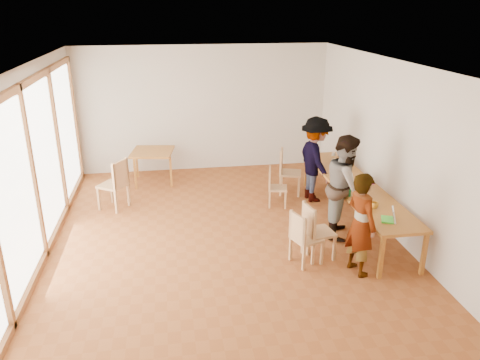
{
  "coord_description": "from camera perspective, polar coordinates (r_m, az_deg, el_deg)",
  "views": [
    {
      "loc": [
        -0.85,
        -7.12,
        3.87
      ],
      "look_at": [
        0.29,
        0.12,
        1.1
      ],
      "focal_mm": 35.0,
      "sensor_mm": 36.0,
      "label": 1
    }
  ],
  "objects": [
    {
      "name": "person_mid",
      "position": [
        8.29,
        12.74,
        -0.74
      ],
      "size": [
        0.96,
        1.08,
        1.82
      ],
      "primitive_type": "imported",
      "rotation": [
        0.0,
        0.0,
        1.2
      ],
      "color": "gray",
      "rests_on": "ground"
    },
    {
      "name": "wall_right",
      "position": [
        8.43,
        18.67,
        3.26
      ],
      "size": [
        0.1,
        8.0,
        3.0
      ],
      "primitive_type": "cube",
      "color": "beige",
      "rests_on": "ground"
    },
    {
      "name": "black_pouch",
      "position": [
        9.92,
        12.3,
        2.14
      ],
      "size": [
        0.16,
        0.26,
        0.09
      ],
      "primitive_type": "cube",
      "color": "black",
      "rests_on": "communal_table"
    },
    {
      "name": "condiment_cup",
      "position": [
        10.46,
        11.34,
        3.1
      ],
      "size": [
        0.08,
        0.08,
        0.06
      ],
      "primitive_type": "cylinder",
      "color": "white",
      "rests_on": "communal_table"
    },
    {
      "name": "laptop_far",
      "position": [
        9.96,
        11.88,
        2.31
      ],
      "size": [
        0.23,
        0.26,
        0.2
      ],
      "rotation": [
        0.0,
        0.0,
        -0.15
      ],
      "color": "#4ADB36",
      "rests_on": "communal_table"
    },
    {
      "name": "chair_empty",
      "position": [
        10.06,
        5.59,
        1.59
      ],
      "size": [
        0.57,
        0.57,
        0.52
      ],
      "rotation": [
        0.0,
        0.0,
        -0.31
      ],
      "color": "tan",
      "rests_on": "ground"
    },
    {
      "name": "communal_table",
      "position": [
        8.89,
        13.84,
        -0.81
      ],
      "size": [
        0.8,
        4.0,
        0.75
      ],
      "color": "#AA6C25",
      "rests_on": "ground"
    },
    {
      "name": "ceiling",
      "position": [
        7.22,
        -2.19,
        13.91
      ],
      "size": [
        6.0,
        8.0,
        0.04
      ],
      "primitive_type": "cube",
      "color": "white",
      "rests_on": "wall_back"
    },
    {
      "name": "window_wall",
      "position": [
        7.8,
        -24.17,
        1.12
      ],
      "size": [
        0.1,
        8.0,
        3.0
      ],
      "primitive_type": "cube",
      "color": "white",
      "rests_on": "ground"
    },
    {
      "name": "wall_back",
      "position": [
        11.4,
        -4.52,
        8.63
      ],
      "size": [
        6.0,
        0.1,
        3.0
      ],
      "primitive_type": "cube",
      "color": "beige",
      "rests_on": "ground"
    },
    {
      "name": "clear_glass",
      "position": [
        9.56,
        12.48,
        1.43
      ],
      "size": [
        0.07,
        0.07,
        0.09
      ],
      "primitive_type": "cylinder",
      "color": "silver",
      "rests_on": "communal_table"
    },
    {
      "name": "ground",
      "position": [
        8.15,
        -1.9,
        -7.68
      ],
      "size": [
        8.0,
        8.0,
        0.0
      ],
      "primitive_type": "plane",
      "color": "brown",
      "rests_on": "ground"
    },
    {
      "name": "green_bottle",
      "position": [
        8.27,
        13.19,
        -1.01
      ],
      "size": [
        0.07,
        0.07,
        0.28
      ],
      "primitive_type": "cylinder",
      "color": "#197E3B",
      "rests_on": "communal_table"
    },
    {
      "name": "person_far",
      "position": [
        9.7,
        9.17,
        2.48
      ],
      "size": [
        0.77,
        1.2,
        1.77
      ],
      "primitive_type": "imported",
      "rotation": [
        0.0,
        0.0,
        1.68
      ],
      "color": "gray",
      "rests_on": "ground"
    },
    {
      "name": "chair_far",
      "position": [
        9.44,
        4.12,
        -0.35
      ],
      "size": [
        0.45,
        0.45,
        0.42
      ],
      "rotation": [
        0.0,
        0.0,
        -0.24
      ],
      "color": "tan",
      "rests_on": "ground"
    },
    {
      "name": "chair_mid",
      "position": [
        7.53,
        8.99,
        -5.55
      ],
      "size": [
        0.5,
        0.5,
        0.5
      ],
      "rotation": [
        0.0,
        0.0,
        0.16
      ],
      "color": "tan",
      "rests_on": "ground"
    },
    {
      "name": "yellow_mug",
      "position": [
        7.92,
        16.07,
        -2.97
      ],
      "size": [
        0.13,
        0.13,
        0.1
      ],
      "primitive_type": "imported",
      "rotation": [
        0.0,
        0.0,
        0.03
      ],
      "color": "orange",
      "rests_on": "communal_table"
    },
    {
      "name": "laptop_mid",
      "position": [
        8.91,
        13.15,
        0.05
      ],
      "size": [
        0.28,
        0.31,
        0.22
      ],
      "rotation": [
        0.0,
        0.0,
        -0.22
      ],
      "color": "#4ADB36",
      "rests_on": "communal_table"
    },
    {
      "name": "side_table",
      "position": [
        10.81,
        -10.62,
        3.11
      ],
      "size": [
        0.9,
        0.9,
        0.75
      ],
      "rotation": [
        0.0,
        0.0,
        -0.16
      ],
      "color": "#AA6C25",
      "rests_on": "ground"
    },
    {
      "name": "laptop_near",
      "position": [
        7.54,
        17.88,
        -4.34
      ],
      "size": [
        0.29,
        0.3,
        0.21
      ],
      "rotation": [
        0.0,
        0.0,
        -0.39
      ],
      "color": "#4ADB36",
      "rests_on": "communal_table"
    },
    {
      "name": "person_near",
      "position": [
        7.2,
        14.52,
        -5.23
      ],
      "size": [
        0.53,
        0.67,
        1.61
      ],
      "primitive_type": "imported",
      "rotation": [
        0.0,
        0.0,
        1.85
      ],
      "color": "gray",
      "rests_on": "ground"
    },
    {
      "name": "chair_spare",
      "position": [
        9.52,
        -14.81,
        0.08
      ],
      "size": [
        0.66,
        0.66,
        0.55
      ],
      "rotation": [
        0.0,
        0.0,
        2.59
      ],
      "color": "tan",
      "rests_on": "ground"
    },
    {
      "name": "wall_front",
      "position": [
        4.01,
        5.24,
        -15.65
      ],
      "size": [
        6.0,
        0.1,
        3.0
      ],
      "primitive_type": "cube",
      "color": "beige",
      "rests_on": "ground"
    },
    {
      "name": "pink_phone",
      "position": [
        8.99,
        15.8,
        -0.38
      ],
      "size": [
        0.05,
        0.1,
        0.01
      ],
      "primitive_type": "cube",
      "color": "#F843A5",
      "rests_on": "communal_table"
    },
    {
      "name": "chair_near",
      "position": [
        7.35,
        7.58,
        -6.45
      ],
      "size": [
        0.53,
        0.53,
        0.47
      ],
      "rotation": [
        0.0,
        0.0,
        0.35
      ],
      "color": "tan",
      "rests_on": "ground"
    }
  ]
}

